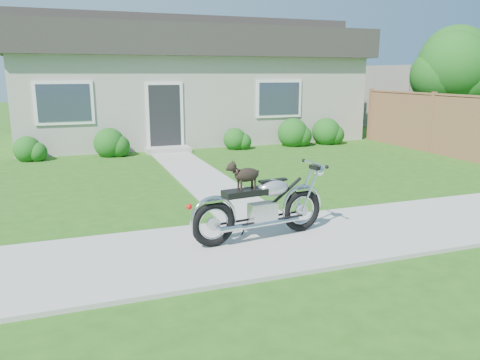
# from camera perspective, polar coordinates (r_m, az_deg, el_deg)

# --- Properties ---
(ground) EXTENTS (80.00, 80.00, 0.00)m
(ground) POSITION_cam_1_polar(r_m,az_deg,el_deg) (7.81, 15.29, -5.90)
(ground) COLOR #235114
(ground) RESTS_ON ground
(sidewalk) EXTENTS (24.00, 2.20, 0.04)m
(sidewalk) POSITION_cam_1_polar(r_m,az_deg,el_deg) (7.81, 15.30, -5.76)
(sidewalk) COLOR #9E9B93
(sidewalk) RESTS_ON ground
(walkway) EXTENTS (1.20, 8.00, 0.03)m
(walkway) POSITION_cam_1_polar(r_m,az_deg,el_deg) (11.63, -5.24, 0.71)
(walkway) COLOR #9E9B93
(walkway) RESTS_ON ground
(house) EXTENTS (12.60, 7.03, 4.50)m
(house) POSITION_cam_1_polar(r_m,az_deg,el_deg) (18.52, -6.43, 11.87)
(house) COLOR #B4AFA3
(house) RESTS_ON ground
(fence) EXTENTS (0.12, 6.62, 1.90)m
(fence) POSITION_cam_1_polar(r_m,az_deg,el_deg) (15.94, 22.34, 6.46)
(fence) COLOR brown
(fence) RESTS_ON ground
(tree_near) EXTENTS (2.65, 2.60, 3.98)m
(tree_near) POSITION_cam_1_polar(r_m,az_deg,el_deg) (19.18, 24.89, 12.00)
(tree_near) COLOR #3D2B1C
(tree_near) RESTS_ON ground
(tree_far) EXTENTS (2.88, 2.86, 4.38)m
(tree_far) POSITION_cam_1_polar(r_m,az_deg,el_deg) (21.59, 25.11, 12.63)
(tree_far) COLOR #3D2B1C
(tree_far) RESTS_ON ground
(shrub_row) EXTENTS (10.61, 1.04, 1.04)m
(shrub_row) POSITION_cam_1_polar(r_m,az_deg,el_deg) (15.48, -0.88, 5.24)
(shrub_row) COLOR #195215
(shrub_row) RESTS_ON ground
(potted_plant_left) EXTENTS (0.71, 0.78, 0.75)m
(potted_plant_left) POSITION_cam_1_polar(r_m,az_deg,el_deg) (14.73, -16.34, 4.24)
(potted_plant_left) COLOR #144D18
(potted_plant_left) RESTS_ON ground
(potted_plant_right) EXTENTS (0.53, 0.53, 0.68)m
(potted_plant_right) POSITION_cam_1_polar(r_m,az_deg,el_deg) (15.54, -0.89, 5.04)
(potted_plant_right) COLOR #185A1B
(potted_plant_right) RESTS_ON ground
(motorcycle_with_dog) EXTENTS (2.22, 0.64, 1.19)m
(motorcycle_with_dog) POSITION_cam_1_polar(r_m,az_deg,el_deg) (6.93, 2.70, -3.01)
(motorcycle_with_dog) COLOR black
(motorcycle_with_dog) RESTS_ON sidewalk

